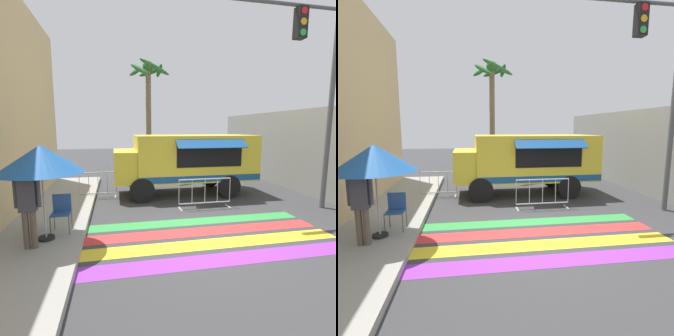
% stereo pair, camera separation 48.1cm
% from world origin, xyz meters
% --- Properties ---
extents(ground_plane, '(60.00, 60.00, 0.00)m').
position_xyz_m(ground_plane, '(0.00, 0.00, 0.00)').
color(ground_plane, '#38383A').
extents(concrete_wall_right, '(0.20, 16.00, 3.51)m').
position_xyz_m(concrete_wall_right, '(5.59, 3.00, 1.75)').
color(concrete_wall_right, gray).
rests_on(concrete_wall_right, ground_plane).
extents(crosswalk_painted, '(6.40, 2.84, 0.01)m').
position_xyz_m(crosswalk_painted, '(0.00, -0.17, 0.00)').
color(crosswalk_painted, purple).
rests_on(crosswalk_painted, ground_plane).
extents(food_truck, '(5.66, 2.75, 2.43)m').
position_xyz_m(food_truck, '(0.56, 4.32, 1.46)').
color(food_truck, yellow).
rests_on(food_truck, ground_plane).
extents(traffic_signal_pole, '(4.06, 0.29, 6.78)m').
position_xyz_m(traffic_signal_pole, '(4.03, 1.41, 4.56)').
color(traffic_signal_pole, '#515456').
rests_on(traffic_signal_pole, ground_plane).
extents(patio_umbrella, '(1.87, 1.87, 2.19)m').
position_xyz_m(patio_umbrella, '(-3.82, 0.11, 2.04)').
color(patio_umbrella, black).
rests_on(patio_umbrella, sidewalk_left).
extents(folding_chair, '(0.44, 0.44, 0.92)m').
position_xyz_m(folding_chair, '(-3.55, 0.59, 0.72)').
color(folding_chair, '#4C4C51').
rests_on(folding_chair, sidewalk_left).
extents(vendor_person, '(0.53, 0.23, 1.75)m').
position_xyz_m(vendor_person, '(-4.03, -0.31, 1.17)').
color(vendor_person, brown).
rests_on(vendor_person, sidewalk_left).
extents(barricade_front, '(1.84, 0.44, 1.03)m').
position_xyz_m(barricade_front, '(0.76, 2.18, 0.51)').
color(barricade_front, '#B7BABF').
rests_on(barricade_front, ground_plane).
extents(barricade_side, '(1.42, 0.44, 1.03)m').
position_xyz_m(barricade_side, '(-2.89, 4.27, 0.49)').
color(barricade_side, '#B7BABF').
rests_on(barricade_side, ground_plane).
extents(palm_tree, '(2.23, 2.28, 6.31)m').
position_xyz_m(palm_tree, '(-0.32, 8.58, 4.58)').
color(palm_tree, '#7A664C').
rests_on(palm_tree, ground_plane).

